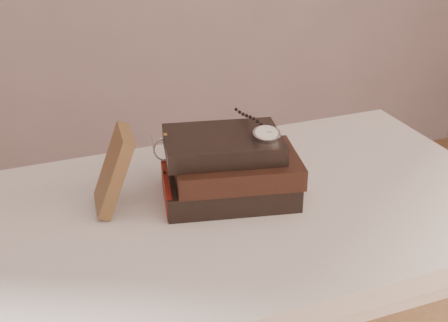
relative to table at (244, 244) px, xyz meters
name	(u,v)px	position (x,y,z in m)	size (l,w,h in m)	color
table	(244,244)	(0.00, 0.00, 0.00)	(1.00, 0.60, 0.75)	beige
book_stack	(230,169)	(-0.02, 0.03, 0.15)	(0.27, 0.22, 0.12)	black
journal	(114,171)	(-0.22, 0.07, 0.17)	(0.02, 0.09, 0.15)	#49311C
pocket_watch	(265,133)	(0.04, 0.01, 0.22)	(0.06, 0.16, 0.02)	silver
eyeglasses	(179,147)	(-0.08, 0.13, 0.16)	(0.12, 0.14, 0.05)	silver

